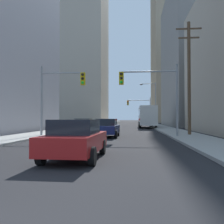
{
  "coord_description": "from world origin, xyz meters",
  "views": [
    {
      "loc": [
        2.17,
        -2.32,
        1.57
      ],
      "look_at": [
        0.0,
        22.1,
        2.18
      ],
      "focal_mm": 39.62,
      "sensor_mm": 36.0,
      "label": 1
    }
  ],
  "objects_px": {
    "traffic_signal_near_right": "(151,87)",
    "traffic_signal_far_right": "(140,106)",
    "traffic_signal_near_left": "(60,89)",
    "city_bus": "(147,116)",
    "sedan_red": "(76,139)",
    "sedan_beige": "(84,126)",
    "sedan_navy": "(107,128)"
  },
  "relations": [
    {
      "from": "sedan_beige",
      "to": "traffic_signal_near_right",
      "type": "bearing_deg",
      "value": -41.69
    },
    {
      "from": "traffic_signal_near_right",
      "to": "sedan_navy",
      "type": "bearing_deg",
      "value": 179.79
    },
    {
      "from": "sedan_red",
      "to": "sedan_beige",
      "type": "xyz_separation_m",
      "value": [
        -3.19,
        17.1,
        0.0
      ]
    },
    {
      "from": "sedan_navy",
      "to": "traffic_signal_far_right",
      "type": "bearing_deg",
      "value": 83.82
    },
    {
      "from": "traffic_signal_near_left",
      "to": "traffic_signal_near_right",
      "type": "xyz_separation_m",
      "value": [
        7.6,
        0.0,
        0.04
      ]
    },
    {
      "from": "city_bus",
      "to": "traffic_signal_near_left",
      "type": "bearing_deg",
      "value": -112.01
    },
    {
      "from": "traffic_signal_near_right",
      "to": "sedan_beige",
      "type": "bearing_deg",
      "value": 138.31
    },
    {
      "from": "traffic_signal_near_right",
      "to": "traffic_signal_far_right",
      "type": "bearing_deg",
      "value": 90.21
    },
    {
      "from": "traffic_signal_near_left",
      "to": "traffic_signal_far_right",
      "type": "bearing_deg",
      "value": 77.15
    },
    {
      "from": "sedan_beige",
      "to": "traffic_signal_near_left",
      "type": "bearing_deg",
      "value": -97.23
    },
    {
      "from": "traffic_signal_near_left",
      "to": "sedan_beige",
      "type": "bearing_deg",
      "value": 82.77
    },
    {
      "from": "traffic_signal_far_right",
      "to": "sedan_red",
      "type": "bearing_deg",
      "value": -94.6
    },
    {
      "from": "city_bus",
      "to": "sedan_red",
      "type": "relative_size",
      "value": 2.71
    },
    {
      "from": "sedan_red",
      "to": "traffic_signal_near_right",
      "type": "distance_m",
      "value": 12.07
    },
    {
      "from": "city_bus",
      "to": "sedan_navy",
      "type": "xyz_separation_m",
      "value": [
        -4.39,
        -20.58,
        -1.16
      ]
    },
    {
      "from": "sedan_navy",
      "to": "traffic_signal_far_right",
      "type": "relative_size",
      "value": 0.71
    },
    {
      "from": "city_bus",
      "to": "traffic_signal_far_right",
      "type": "bearing_deg",
      "value": 93.92
    },
    {
      "from": "sedan_red",
      "to": "sedan_navy",
      "type": "distance_m",
      "value": 11.03
    },
    {
      "from": "city_bus",
      "to": "sedan_navy",
      "type": "distance_m",
      "value": 21.07
    },
    {
      "from": "traffic_signal_near_left",
      "to": "traffic_signal_near_right",
      "type": "height_order",
      "value": "same"
    },
    {
      "from": "city_bus",
      "to": "traffic_signal_near_left",
      "type": "xyz_separation_m",
      "value": [
        -8.32,
        -20.59,
        2.12
      ]
    },
    {
      "from": "traffic_signal_near_left",
      "to": "traffic_signal_far_right",
      "type": "height_order",
      "value": "same"
    },
    {
      "from": "traffic_signal_far_right",
      "to": "traffic_signal_near_right",
      "type": "bearing_deg",
      "value": -89.79
    },
    {
      "from": "traffic_signal_near_left",
      "to": "traffic_signal_near_right",
      "type": "bearing_deg",
      "value": 0.0
    },
    {
      "from": "sedan_beige",
      "to": "traffic_signal_near_right",
      "type": "height_order",
      "value": "traffic_signal_near_right"
    },
    {
      "from": "traffic_signal_far_right",
      "to": "traffic_signal_near_left",
      "type": "bearing_deg",
      "value": -102.85
    },
    {
      "from": "city_bus",
      "to": "traffic_signal_far_right",
      "type": "xyz_separation_m",
      "value": [
        -0.84,
        12.22,
        2.17
      ]
    },
    {
      "from": "sedan_navy",
      "to": "traffic_signal_near_left",
      "type": "xyz_separation_m",
      "value": [
        -3.94,
        -0.01,
        3.27
      ]
    },
    {
      "from": "city_bus",
      "to": "sedan_red",
      "type": "xyz_separation_m",
      "value": [
        -4.36,
        -31.61,
        -1.16
      ]
    },
    {
      "from": "traffic_signal_near_right",
      "to": "traffic_signal_far_right",
      "type": "distance_m",
      "value": 32.81
    },
    {
      "from": "traffic_signal_near_right",
      "to": "traffic_signal_far_right",
      "type": "relative_size",
      "value": 1.0
    },
    {
      "from": "sedan_beige",
      "to": "traffic_signal_near_left",
      "type": "distance_m",
      "value": 6.95
    }
  ]
}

